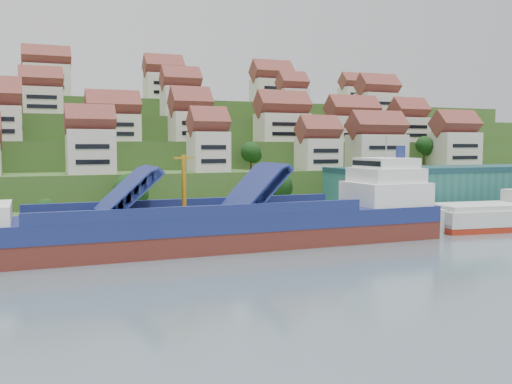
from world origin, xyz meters
name	(u,v)px	position (x,y,z in m)	size (l,w,h in m)	color
ground	(279,244)	(0.00, 0.00, 0.00)	(300.00, 300.00, 0.00)	slate
quay	(336,221)	(20.00, 15.00, 1.10)	(180.00, 14.00, 2.20)	gray
hillside	(152,164)	(0.00, 103.55, 10.66)	(260.00, 128.00, 31.00)	#2D4C1E
hillside_village	(197,119)	(3.23, 60.28, 24.17)	(158.74, 61.71, 29.19)	silver
hillside_trees	(151,149)	(-12.93, 43.32, 16.26)	(139.50, 62.71, 31.07)	#183F15
warehouse	(451,188)	(52.00, 17.00, 7.20)	(60.00, 15.00, 10.00)	#26675D
flagpole	(341,196)	(18.11, 10.00, 6.88)	(1.28, 0.16, 8.00)	gray
cargo_ship	(223,227)	(-9.91, 0.97, 3.51)	(84.18, 13.69, 18.73)	maroon
second_ship	(502,216)	(50.08, -0.53, 2.58)	(30.58, 14.57, 8.53)	#9B2210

